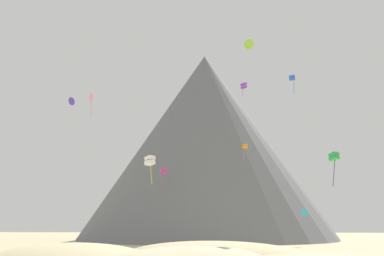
# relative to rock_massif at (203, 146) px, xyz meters

# --- Properties ---
(dune_midground) EXTENTS (28.36, 23.56, 3.78)m
(dune_midground) POSITION_rel_rock_massif_xyz_m (4.98, -60.36, -28.34)
(dune_midground) COLOR beige
(dune_midground) RESTS_ON ground_plane
(rock_massif) EXTENTS (105.83, 105.83, 60.03)m
(rock_massif) POSITION_rel_rock_massif_xyz_m (0.00, 0.00, 0.00)
(rock_massif) COLOR slate
(rock_massif) RESTS_ON ground_plane
(kite_white_low) EXTENTS (1.75, 1.73, 4.39)m
(kite_white_low) POSITION_rel_rock_massif_xyz_m (-4.53, -59.03, -14.85)
(kite_white_low) COLOR white
(kite_violet_high) EXTENTS (1.63, 1.61, 3.43)m
(kite_violet_high) POSITION_rel_rock_massif_xyz_m (11.57, -34.37, 6.57)
(kite_violet_high) COLOR purple
(kite_rainbow_mid) EXTENTS (0.36, 1.22, 3.84)m
(kite_rainbow_mid) POSITION_rel_rock_massif_xyz_m (-13.45, -61.73, -5.68)
(kite_rainbow_mid) COLOR #E5668C
(kite_cyan_low) EXTENTS (1.37, 1.29, 1.51)m
(kite_cyan_low) POSITION_rel_rock_massif_xyz_m (22.95, -34.73, -21.84)
(kite_cyan_low) COLOR #33BCDB
(kite_green_mid) EXTENTS (1.64, 1.67, 5.24)m
(kite_green_mid) POSITION_rel_rock_massif_xyz_m (23.58, -56.16, -14.21)
(kite_green_mid) COLOR green
(kite_indigo_high) EXTENTS (0.88, 1.71, 1.75)m
(kite_indigo_high) POSITION_rel_rock_massif_xyz_m (-24.40, -44.71, 0.35)
(kite_indigo_high) COLOR #5138B2
(kite_orange_mid) EXTENTS (1.41, 1.48, 3.96)m
(kite_orange_mid) POSITION_rel_rock_massif_xyz_m (11.57, -28.64, -6.36)
(kite_orange_mid) COLOR orange
(kite_magenta_mid) EXTENTS (1.71, 1.73, 3.94)m
(kite_magenta_mid) POSITION_rel_rock_massif_xyz_m (-7.31, -30.34, -12.23)
(kite_magenta_mid) COLOR #D1339E
(kite_blue_high) EXTENTS (1.30, 1.37, 4.12)m
(kite_blue_high) POSITION_rel_rock_massif_xyz_m (20.12, -46.59, 3.01)
(kite_blue_high) COLOR blue
(kite_lime_high) EXTENTS (1.95, 1.44, 1.82)m
(kite_lime_high) POSITION_rel_rock_massif_xyz_m (11.70, -53.11, 7.11)
(kite_lime_high) COLOR #8CD133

